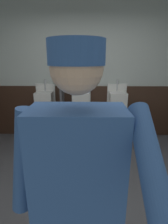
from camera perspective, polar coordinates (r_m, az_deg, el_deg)
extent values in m
cube|color=#4C4C51|center=(2.46, 0.71, -26.00)|extent=(4.82, 4.39, 0.04)
cube|color=silver|center=(3.76, 0.99, 12.96)|extent=(4.82, 0.12, 2.78)
cube|color=#382319|center=(3.84, 0.92, 0.28)|extent=(4.22, 0.03, 1.10)
cube|color=white|center=(3.86, -12.17, 4.21)|extent=(0.40, 0.05, 0.65)
cube|color=white|center=(3.71, -12.70, 2.86)|extent=(0.34, 0.30, 0.45)
cylinder|color=#B7BABF|center=(3.80, -12.49, 8.52)|extent=(0.04, 0.04, 0.24)
cylinder|color=#B7BABF|center=(3.98, -11.81, -3.67)|extent=(0.05, 0.05, 0.55)
cube|color=white|center=(3.76, -0.94, 4.26)|extent=(0.40, 0.05, 0.65)
cube|color=white|center=(3.61, -1.03, 2.88)|extent=(0.34, 0.30, 0.45)
cylinder|color=#B7BABF|center=(3.69, -0.97, 8.69)|extent=(0.04, 0.04, 0.24)
cylinder|color=#B7BABF|center=(3.88, -0.92, -3.82)|extent=(0.05, 0.05, 0.55)
cube|color=white|center=(3.81, 10.44, 4.14)|extent=(0.40, 0.05, 0.65)
cube|color=white|center=(3.66, 10.82, 2.78)|extent=(0.34, 0.30, 0.45)
cylinder|color=#B7BABF|center=(3.74, 10.71, 8.51)|extent=(0.04, 0.04, 0.24)
cylinder|color=#B7BABF|center=(3.93, 10.11, -3.83)|extent=(0.05, 0.05, 0.55)
cube|color=#4C4C51|center=(3.57, -7.11, 5.49)|extent=(0.04, 0.40, 0.90)
cube|color=#335999|center=(0.89, -2.03, -16.85)|extent=(0.44, 0.24, 0.58)
cylinder|color=#335999|center=(0.94, -19.09, -15.17)|extent=(0.17, 0.09, 0.56)
cylinder|color=#335999|center=(0.67, 21.22, -17.58)|extent=(0.09, 0.50, 0.39)
sphere|color=#D8AD8C|center=(0.74, -2.41, 14.05)|extent=(0.22, 0.22, 0.22)
cylinder|color=#335999|center=(0.74, -2.47, 18.79)|extent=(0.23, 0.23, 0.10)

